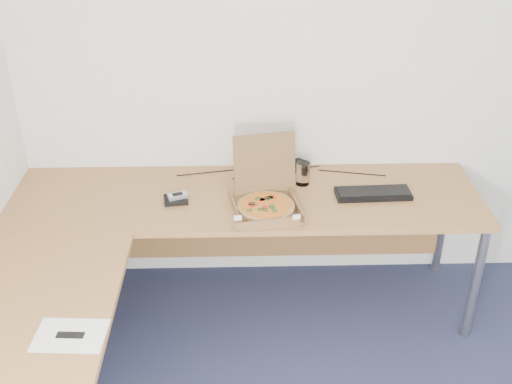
{
  "coord_description": "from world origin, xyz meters",
  "views": [
    {
      "loc": [
        -0.52,
        -1.49,
        2.41
      ],
      "look_at": [
        -0.45,
        1.28,
        0.82
      ],
      "focal_mm": 44.02,
      "sensor_mm": 36.0,
      "label": 1
    }
  ],
  "objects_px": {
    "drinking_glass": "(303,173)",
    "wallet": "(176,200)",
    "keyboard": "(373,194)",
    "desk": "(179,247)",
    "pizza_box": "(266,202)"
  },
  "relations": [
    {
      "from": "drinking_glass",
      "to": "keyboard",
      "type": "distance_m",
      "value": 0.39
    },
    {
      "from": "desk",
      "to": "drinking_glass",
      "type": "xyz_separation_m",
      "value": [
        0.64,
        0.55,
        0.09
      ]
    },
    {
      "from": "pizza_box",
      "to": "wallet",
      "type": "bearing_deg",
      "value": 158.78
    },
    {
      "from": "desk",
      "to": "pizza_box",
      "type": "bearing_deg",
      "value": 34.31
    },
    {
      "from": "desk",
      "to": "pizza_box",
      "type": "distance_m",
      "value": 0.52
    },
    {
      "from": "desk",
      "to": "wallet",
      "type": "xyz_separation_m",
      "value": [
        -0.04,
        0.38,
        0.04
      ]
    },
    {
      "from": "pizza_box",
      "to": "drinking_glass",
      "type": "height_order",
      "value": "pizza_box"
    },
    {
      "from": "keyboard",
      "to": "drinking_glass",
      "type": "bearing_deg",
      "value": 156.94
    },
    {
      "from": "pizza_box",
      "to": "drinking_glass",
      "type": "relative_size",
      "value": 2.93
    },
    {
      "from": "desk",
      "to": "drinking_glass",
      "type": "relative_size",
      "value": 19.19
    },
    {
      "from": "drinking_glass",
      "to": "wallet",
      "type": "height_order",
      "value": "drinking_glass"
    },
    {
      "from": "keyboard",
      "to": "desk",
      "type": "bearing_deg",
      "value": -160.08
    },
    {
      "from": "pizza_box",
      "to": "drinking_glass",
      "type": "distance_m",
      "value": 0.33
    },
    {
      "from": "keyboard",
      "to": "pizza_box",
      "type": "bearing_deg",
      "value": -170.62
    },
    {
      "from": "drinking_glass",
      "to": "wallet",
      "type": "bearing_deg",
      "value": -165.98
    }
  ]
}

